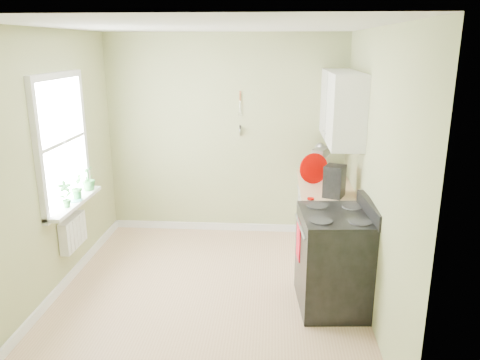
# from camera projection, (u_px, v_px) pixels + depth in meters

# --- Properties ---
(floor) EXTENTS (3.20, 3.60, 0.02)m
(floor) POSITION_uv_depth(u_px,v_px,m) (209.00, 294.00, 4.96)
(floor) COLOR tan
(floor) RESTS_ON ground
(ceiling) EXTENTS (3.20, 3.60, 0.02)m
(ceiling) POSITION_uv_depth(u_px,v_px,m) (204.00, 25.00, 4.21)
(ceiling) COLOR white
(ceiling) RESTS_ON wall_back
(wall_back) EXTENTS (3.20, 0.02, 2.70)m
(wall_back) POSITION_uv_depth(u_px,v_px,m) (226.00, 136.00, 6.32)
(wall_back) COLOR tan
(wall_back) RESTS_ON floor
(wall_left) EXTENTS (0.02, 3.60, 2.70)m
(wall_left) POSITION_uv_depth(u_px,v_px,m) (48.00, 168.00, 4.69)
(wall_left) COLOR tan
(wall_left) RESTS_ON floor
(wall_right) EXTENTS (0.02, 3.60, 2.70)m
(wall_right) POSITION_uv_depth(u_px,v_px,m) (374.00, 174.00, 4.47)
(wall_right) COLOR tan
(wall_right) RESTS_ON floor
(base_cabinets) EXTENTS (0.60, 1.60, 0.87)m
(base_cabinets) POSITION_uv_depth(u_px,v_px,m) (325.00, 224.00, 5.71)
(base_cabinets) COLOR white
(base_cabinets) RESTS_ON floor
(countertop) EXTENTS (0.64, 1.60, 0.04)m
(countertop) POSITION_uv_depth(u_px,v_px,m) (326.00, 188.00, 5.58)
(countertop) COLOR #E3BB8B
(countertop) RESTS_ON base_cabinets
(upper_cabinets) EXTENTS (0.35, 1.40, 0.80)m
(upper_cabinets) POSITION_uv_depth(u_px,v_px,m) (341.00, 107.00, 5.40)
(upper_cabinets) COLOR white
(upper_cabinets) RESTS_ON wall_right
(window) EXTENTS (0.06, 1.14, 1.44)m
(window) POSITION_uv_depth(u_px,v_px,m) (62.00, 142.00, 4.92)
(window) COLOR white
(window) RESTS_ON wall_left
(window_sill) EXTENTS (0.18, 1.14, 0.04)m
(window_sill) POSITION_uv_depth(u_px,v_px,m) (75.00, 203.00, 5.10)
(window_sill) COLOR white
(window_sill) RESTS_ON wall_left
(radiator) EXTENTS (0.12, 0.50, 0.35)m
(radiator) POSITION_uv_depth(u_px,v_px,m) (73.00, 232.00, 5.15)
(radiator) COLOR white
(radiator) RESTS_ON wall_left
(wall_utensils) EXTENTS (0.02, 0.14, 0.58)m
(wall_utensils) POSITION_uv_depth(u_px,v_px,m) (240.00, 121.00, 6.22)
(wall_utensils) COLOR #E3BB8B
(wall_utensils) RESTS_ON wall_back
(stove) EXTENTS (0.76, 0.85, 1.10)m
(stove) POSITION_uv_depth(u_px,v_px,m) (335.00, 260.00, 4.62)
(stove) COLOR black
(stove) RESTS_ON floor
(stand_mixer) EXTENTS (0.32, 0.39, 0.43)m
(stand_mixer) POSITION_uv_depth(u_px,v_px,m) (320.00, 164.00, 5.90)
(stand_mixer) COLOR #B2B2B7
(stand_mixer) RESTS_ON countertop
(kettle) EXTENTS (0.19, 0.11, 0.19)m
(kettle) POSITION_uv_depth(u_px,v_px,m) (309.00, 165.00, 6.17)
(kettle) COLOR silver
(kettle) RESTS_ON countertop
(coffee_maker) EXTENTS (0.27, 0.28, 0.36)m
(coffee_maker) POSITION_uv_depth(u_px,v_px,m) (334.00, 182.00, 5.17)
(coffee_maker) COLOR black
(coffee_maker) RESTS_ON countertop
(red_tray) EXTENTS (0.37, 0.20, 0.37)m
(red_tray) POSITION_uv_depth(u_px,v_px,m) (314.00, 168.00, 5.66)
(red_tray) COLOR #A30200
(red_tray) RESTS_ON countertop
(jar) EXTENTS (0.07, 0.07, 0.08)m
(jar) POSITION_uv_depth(u_px,v_px,m) (311.00, 202.00, 4.91)
(jar) COLOR #BEA994
(jar) RESTS_ON countertop
(plant_a) EXTENTS (0.18, 0.18, 0.29)m
(plant_a) POSITION_uv_depth(u_px,v_px,m) (65.00, 194.00, 4.85)
(plant_a) COLOR #2F7232
(plant_a) RESTS_ON window_sill
(plant_b) EXTENTS (0.15, 0.17, 0.28)m
(plant_b) POSITION_uv_depth(u_px,v_px,m) (77.00, 187.00, 5.14)
(plant_b) COLOR #2F7232
(plant_b) RESTS_ON window_sill
(plant_c) EXTENTS (0.16, 0.16, 0.28)m
(plant_c) POSITION_uv_depth(u_px,v_px,m) (88.00, 178.00, 5.44)
(plant_c) COLOR #2F7232
(plant_c) RESTS_ON window_sill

